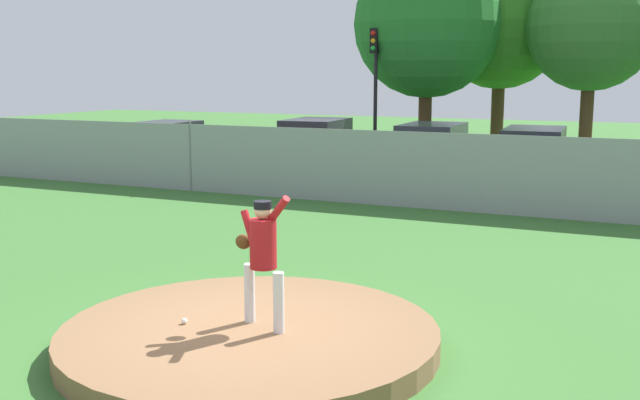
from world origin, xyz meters
name	(u,v)px	position (x,y,z in m)	size (l,w,h in m)	color
ground_plane	(407,246)	(0.00, 6.00, 0.00)	(80.00, 80.00, 0.00)	#386B2D
asphalt_strip	(498,186)	(0.00, 14.50, 0.00)	(44.00, 7.00, 0.01)	#2B2B2D
pitchers_mound	(250,337)	(0.00, 0.00, 0.14)	(4.54, 4.54, 0.27)	brown
pitcher_youth	(262,250)	(0.16, 0.06, 1.21)	(0.79, 0.33, 1.63)	silver
baseball	(184,321)	(-0.76, -0.25, 0.31)	(0.07, 0.07, 0.07)	white
chainlink_fence	(461,173)	(0.00, 10.00, 0.93)	(38.15, 0.07, 1.96)	gray
parked_car_silver	(432,154)	(-2.10, 14.75, 0.83)	(2.01, 4.66, 1.73)	#B7BABF
parked_car_champagne	(166,144)	(-11.91, 14.79, 0.74)	(1.97, 4.21, 1.54)	tan
parked_car_navy	(533,160)	(0.95, 14.50, 0.82)	(2.05, 4.86, 1.71)	#161E4C
parked_car_burgundy	(316,148)	(-6.04, 14.88, 0.84)	(2.13, 4.52, 1.77)	maroon
traffic_light_near	(375,71)	(-5.59, 19.06, 3.32)	(0.28, 0.46, 4.85)	black
tree_broad_left	(427,24)	(-4.37, 21.48, 5.10)	(5.71, 5.71, 7.97)	#4C331E
tree_slender_far	(501,24)	(-2.08, 24.14, 5.20)	(5.30, 5.30, 7.87)	#4C331E
tree_bushy_near	(591,28)	(1.57, 22.51, 4.89)	(4.70, 4.70, 7.26)	#4C331E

